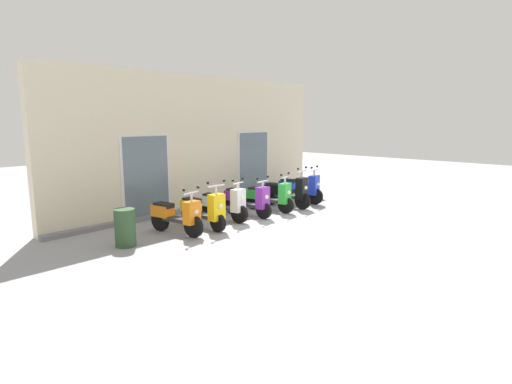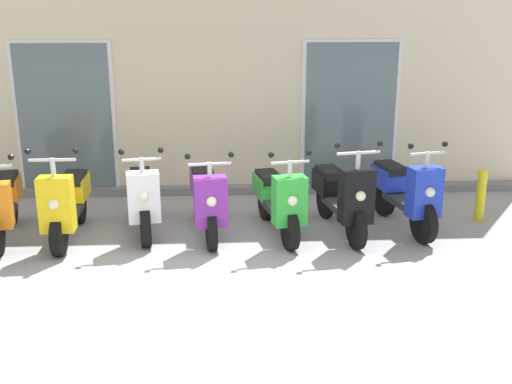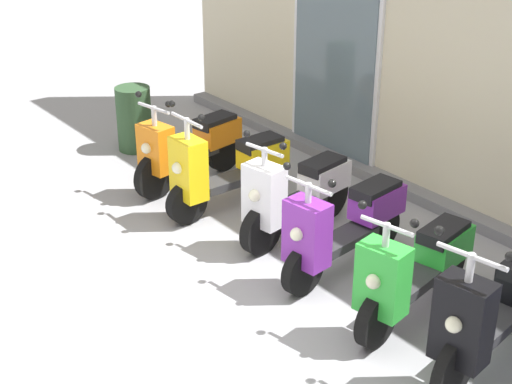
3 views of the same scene
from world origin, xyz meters
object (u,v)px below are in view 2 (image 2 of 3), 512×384
Objects in this scene: scooter_black at (341,195)px; scooter_white at (143,197)px; scooter_orange at (2,203)px; scooter_green at (278,199)px; curb_bollard at (481,195)px; scooter_blue at (405,192)px; scooter_purple at (206,198)px; scooter_yellow at (67,203)px.

scooter_white is at bearing 176.04° from scooter_black.
scooter_green is (3.39, 0.00, -0.01)m from scooter_orange.
scooter_white is 2.21× the size of curb_bollard.
scooter_white is 0.97× the size of scooter_blue.
scooter_purple reaches higher than curb_bollard.
scooter_blue is (1.64, 0.10, 0.04)m from scooter_green.
scooter_black is at bearing -2.05° from scooter_purple.
scooter_white reaches higher than scooter_purple.
scooter_purple is at bearing 3.15° from scooter_yellow.
scooter_orange is 1.01× the size of scooter_green.
scooter_yellow reaches higher than scooter_white.
scooter_orange is at bearing -174.74° from scooter_white.
scooter_green is (0.89, -0.04, -0.02)m from scooter_purple.
scooter_purple is (1.70, 0.09, 0.01)m from scooter_yellow.
scooter_green is at bearing 178.50° from scooter_black.
scooter_black reaches higher than curb_bollard.
curb_bollard is at bearing 4.98° from scooter_purple.
curb_bollard is (6.14, 0.36, -0.11)m from scooter_orange.
scooter_orange is at bearing -179.94° from scooter_green.
scooter_white is at bearing 5.26° from scooter_orange.
scooter_white is 0.97× the size of scooter_green.
scooter_yellow reaches higher than curb_bollard.
scooter_white is 0.93× the size of scooter_black.
scooter_green is 0.96× the size of scooter_black.
scooter_white reaches higher than curb_bollard.
scooter_black is at bearing -3.96° from scooter_white.
scooter_orange is 6.15m from curb_bollard.
scooter_orange is 2.50m from scooter_purple.
scooter_black is 0.85m from scooter_blue.
scooter_blue is at bearing 1.14° from scooter_orange.
curb_bollard is (1.11, 0.26, -0.15)m from scooter_blue.
scooter_green is 2.77m from curb_bollard.
scooter_black reaches higher than scooter_yellow.
curb_bollard is (2.75, 0.36, -0.10)m from scooter_green.
scooter_yellow is 1.70m from scooter_purple.
scooter_purple is at bearing 177.95° from scooter_black.
scooter_purple is 0.96× the size of scooter_black.
scooter_black is 2.37× the size of curb_bollard.
scooter_black is at bearing -172.03° from scooter_blue.
scooter_yellow reaches higher than scooter_green.
scooter_purple is at bearing -7.94° from scooter_white.
scooter_yellow is 0.94× the size of scooter_black.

